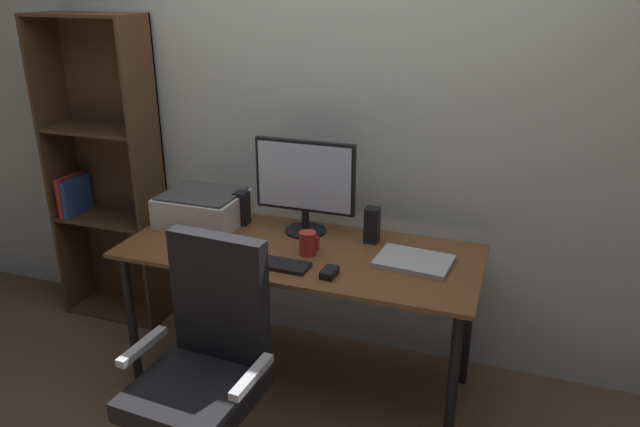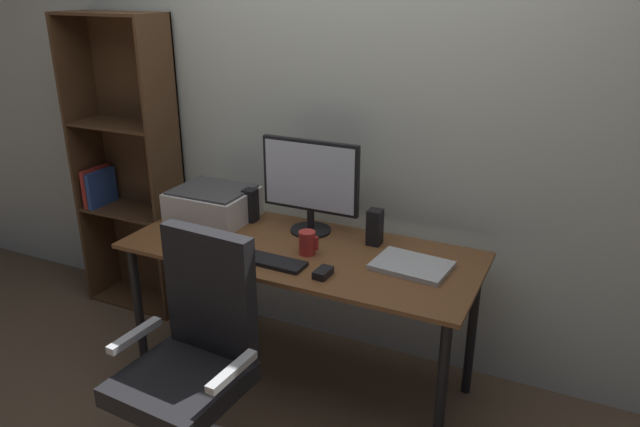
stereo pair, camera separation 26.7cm
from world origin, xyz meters
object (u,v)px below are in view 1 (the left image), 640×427
(speaker_right, at_px, (372,225))
(office_chair, at_px, (206,379))
(printer, at_px, (203,208))
(bookshelf, at_px, (107,175))
(desk, at_px, (300,266))
(speaker_left, at_px, (242,208))
(mouse, at_px, (329,272))
(laptop, at_px, (414,261))
(keyboard, at_px, (277,264))
(coffee_mug, at_px, (308,243))
(monitor, at_px, (305,182))

(speaker_right, relative_size, office_chair, 0.17)
(printer, relative_size, bookshelf, 0.23)
(desk, xyz_separation_m, speaker_left, (-0.39, 0.19, 0.17))
(printer, bearing_deg, office_chair, -61.26)
(mouse, xyz_separation_m, laptop, (0.31, 0.23, -0.01))
(speaker_left, bearing_deg, bookshelf, 170.81)
(keyboard, xyz_separation_m, coffee_mug, (0.09, 0.15, 0.05))
(coffee_mug, distance_m, office_chair, 0.74)
(speaker_right, bearing_deg, bookshelf, 174.66)
(keyboard, relative_size, speaker_right, 1.71)
(coffee_mug, bearing_deg, laptop, 7.99)
(printer, bearing_deg, mouse, -23.87)
(keyboard, xyz_separation_m, laptop, (0.56, 0.22, 0.00))
(monitor, distance_m, coffee_mug, 0.33)
(keyboard, distance_m, printer, 0.64)
(speaker_right, distance_m, printer, 0.87)
(office_chair, distance_m, bookshelf, 1.60)
(desk, bearing_deg, monitor, 103.60)
(speaker_left, bearing_deg, mouse, -33.81)
(speaker_left, bearing_deg, monitor, 1.34)
(keyboard, relative_size, speaker_left, 1.71)
(keyboard, distance_m, mouse, 0.25)
(desk, relative_size, coffee_mug, 15.20)
(keyboard, bearing_deg, mouse, -1.80)
(desk, bearing_deg, coffee_mug, -35.63)
(office_chair, bearing_deg, monitor, 88.16)
(bookshelf, bearing_deg, printer, -15.30)
(keyboard, xyz_separation_m, mouse, (0.25, -0.01, 0.01))
(printer, bearing_deg, desk, -13.77)
(mouse, distance_m, bookshelf, 1.62)
(laptop, relative_size, office_chair, 0.32)
(keyboard, bearing_deg, speaker_right, 51.75)
(coffee_mug, distance_m, laptop, 0.47)
(monitor, relative_size, speaker_right, 2.91)
(speaker_left, distance_m, office_chair, 0.97)
(desk, relative_size, monitor, 3.32)
(laptop, bearing_deg, speaker_left, 174.91)
(desk, distance_m, laptop, 0.53)
(coffee_mug, bearing_deg, bookshelf, 164.41)
(coffee_mug, xyz_separation_m, bookshelf, (-1.36, 0.38, 0.06))
(monitor, bearing_deg, bookshelf, 173.60)
(keyboard, height_order, speaker_right, speaker_right)
(keyboard, bearing_deg, desk, 81.87)
(keyboard, relative_size, printer, 0.72)
(monitor, height_order, coffee_mug, monitor)
(desk, height_order, mouse, mouse)
(keyboard, height_order, printer, printer)
(speaker_right, height_order, office_chair, office_chair)
(keyboard, distance_m, coffee_mug, 0.18)
(coffee_mug, bearing_deg, printer, 164.07)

